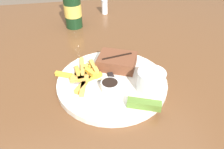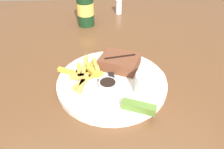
{
  "view_description": "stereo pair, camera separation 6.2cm",
  "coord_description": "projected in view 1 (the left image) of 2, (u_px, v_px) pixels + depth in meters",
  "views": [
    {
      "loc": [
        -0.09,
        -0.48,
        1.15
      ],
      "look_at": [
        0.0,
        0.0,
        0.77
      ],
      "focal_mm": 35.0,
      "sensor_mm": 36.0,
      "label": 1
    },
    {
      "loc": [
        -0.03,
        -0.49,
        1.15
      ],
      "look_at": [
        0.0,
        0.0,
        0.77
      ],
      "focal_mm": 35.0,
      "sensor_mm": 36.0,
      "label": 2
    }
  ],
  "objects": [
    {
      "name": "dining_table",
      "position": [
        112.0,
        98.0,
        0.67
      ],
      "size": [
        1.57,
        1.48,
        0.73
      ],
      "color": "brown",
      "rests_on": "ground_plane"
    },
    {
      "name": "dinner_plate",
      "position": [
        112.0,
        82.0,
        0.64
      ],
      "size": [
        0.32,
        0.32,
        0.02
      ],
      "color": "silver",
      "rests_on": "dining_table"
    },
    {
      "name": "steak_portion",
      "position": [
        117.0,
        61.0,
        0.67
      ],
      "size": [
        0.14,
        0.13,
        0.04
      ],
      "color": "brown",
      "rests_on": "dinner_plate"
    },
    {
      "name": "fries_pile",
      "position": [
        84.0,
        74.0,
        0.64
      ],
      "size": [
        0.16,
        0.17,
        0.02
      ],
      "color": "gold",
      "rests_on": "dinner_plate"
    },
    {
      "name": "coleslaw_cup",
      "position": [
        151.0,
        80.0,
        0.58
      ],
      "size": [
        0.07,
        0.07,
        0.06
      ],
      "color": "white",
      "rests_on": "dinner_plate"
    },
    {
      "name": "dipping_sauce_cup",
      "position": [
        110.0,
        86.0,
        0.58
      ],
      "size": [
        0.05,
        0.05,
        0.03
      ],
      "color": "silver",
      "rests_on": "dinner_plate"
    },
    {
      "name": "pickle_spear",
      "position": [
        144.0,
        104.0,
        0.54
      ],
      "size": [
        0.09,
        0.05,
        0.02
      ],
      "color": "#567A2D",
      "rests_on": "dinner_plate"
    },
    {
      "name": "fork_utensil",
      "position": [
        83.0,
        84.0,
        0.61
      ],
      "size": [
        0.13,
        0.02,
        0.0
      ],
      "rotation": [
        0.0,
        0.0,
        6.33
      ],
      "color": "#B7B7BC",
      "rests_on": "dinner_plate"
    },
    {
      "name": "knife_utensil",
      "position": [
        109.0,
        71.0,
        0.66
      ],
      "size": [
        0.03,
        0.17,
        0.01
      ],
      "rotation": [
        0.0,
        0.0,
        1.63
      ],
      "color": "#B7B7BC",
      "rests_on": "dinner_plate"
    },
    {
      "name": "beer_bottle",
      "position": [
        73.0,
        9.0,
        0.9
      ],
      "size": [
        0.07,
        0.07,
        0.22
      ],
      "color": "#143319",
      "rests_on": "dining_table"
    },
    {
      "name": "salt_shaker",
      "position": [
        105.0,
        7.0,
        1.04
      ],
      "size": [
        0.03,
        0.03,
        0.07
      ],
      "color": "white",
      "rests_on": "dining_table"
    }
  ]
}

